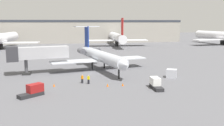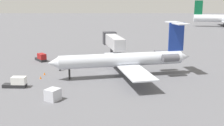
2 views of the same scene
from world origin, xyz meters
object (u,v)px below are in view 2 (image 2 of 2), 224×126
object	(u,v)px
regional_jet	(127,59)
ground_crew_marshaller	(60,67)
baggage_tug_lead	(41,58)
traffic_cone_near	(41,77)
ground_crew_loader	(64,66)
baggage_tug_trailing	(17,83)
traffic_cone_mid	(61,63)
cargo_container_uld	(53,95)
traffic_cone_far	(44,74)
jet_bridge	(113,41)

from	to	relation	value
regional_jet	ground_crew_marshaller	world-z (taller)	regional_jet
baggage_tug_lead	traffic_cone_near	distance (m)	15.66
ground_crew_loader	baggage_tug_trailing	distance (m)	13.83
regional_jet	ground_crew_marshaller	xyz separation A→B (m)	(-4.14, -13.86, -2.61)
baggage_tug_trailing	traffic_cone_mid	world-z (taller)	baggage_tug_trailing
regional_jet	traffic_cone_near	distance (m)	16.97
baggage_tug_lead	regional_jet	bearing A→B (deg)	56.06
ground_crew_loader	traffic_cone_mid	xyz separation A→B (m)	(-5.20, -1.50, -0.58)
regional_jet	ground_crew_marshaller	size ratio (longest dim) A/B	16.78
cargo_container_uld	traffic_cone_near	xyz separation A→B (m)	(-11.59, -4.64, -0.62)
baggage_tug_trailing	traffic_cone_far	distance (m)	8.59
jet_bridge	baggage_tug_trailing	bearing A→B (deg)	-37.16
baggage_tug_lead	baggage_tug_trailing	bearing A→B (deg)	1.62
jet_bridge	cargo_container_uld	size ratio (longest dim) A/B	5.04
ground_crew_marshaller	ground_crew_loader	world-z (taller)	same
baggage_tug_trailing	traffic_cone_far	xyz separation A→B (m)	(-8.05, 2.93, -0.56)
traffic_cone_far	ground_crew_loader	bearing A→B (deg)	142.80
ground_crew_marshaller	cargo_container_uld	world-z (taller)	cargo_container_uld
traffic_cone_near	ground_crew_loader	bearing A→B (deg)	154.52
baggage_tug_trailing	ground_crew_loader	bearing A→B (deg)	153.35
jet_bridge	baggage_tug_lead	distance (m)	17.90
regional_jet	traffic_cone_far	xyz separation A→B (m)	(-0.95, -16.44, -3.19)
regional_jet	ground_crew_loader	xyz separation A→B (m)	(-5.26, -13.17, -2.61)
ground_crew_loader	traffic_cone_far	world-z (taller)	ground_crew_loader
traffic_cone_near	traffic_cone_mid	bearing A→B (deg)	171.29
ground_crew_marshaller	baggage_tug_trailing	world-z (taller)	baggage_tug_trailing
jet_bridge	ground_crew_marshaller	world-z (taller)	jet_bridge
ground_crew_loader	baggage_tug_lead	distance (m)	10.62
ground_crew_marshaller	traffic_cone_far	distance (m)	4.14
traffic_cone_near	regional_jet	bearing A→B (deg)	96.37
jet_bridge	cargo_container_uld	bearing A→B (deg)	-18.17
traffic_cone_far	regional_jet	bearing A→B (deg)	86.68
ground_crew_marshaller	baggage_tug_lead	xyz separation A→B (m)	(-9.29, -6.09, -0.02)
baggage_tug_trailing	traffic_cone_near	bearing A→B (deg)	151.80
ground_crew_loader	baggage_tug_trailing	world-z (taller)	baggage_tug_trailing
cargo_container_uld	traffic_cone_near	world-z (taller)	cargo_container_uld
regional_jet	traffic_cone_near	world-z (taller)	regional_jet
ground_crew_marshaller	traffic_cone_far	world-z (taller)	ground_crew_marshaller
regional_jet	traffic_cone_far	bearing A→B (deg)	-93.32
traffic_cone_near	cargo_container_uld	bearing A→B (deg)	21.82
baggage_tug_lead	baggage_tug_trailing	size ratio (longest dim) A/B	1.00
traffic_cone_mid	traffic_cone_far	distance (m)	9.67
ground_crew_marshaller	traffic_cone_near	world-z (taller)	ground_crew_marshaller
baggage_tug_trailing	cargo_container_uld	bearing A→B (deg)	49.61
baggage_tug_trailing	traffic_cone_near	distance (m)	5.98
baggage_tug_lead	traffic_cone_mid	xyz separation A→B (m)	(2.97, 5.28, -0.56)
ground_crew_loader	traffic_cone_mid	size ratio (longest dim) A/B	3.07
baggage_tug_lead	baggage_tug_trailing	xyz separation A→B (m)	(20.53, 0.58, 0.00)
baggage_tug_trailing	jet_bridge	bearing A→B (deg)	142.84
regional_jet	traffic_cone_near	bearing A→B (deg)	-83.63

